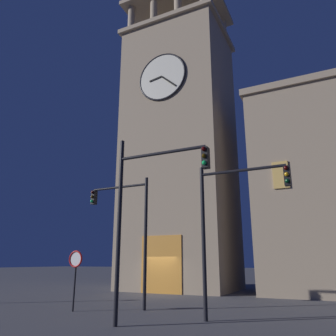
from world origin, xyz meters
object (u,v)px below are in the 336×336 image
clocktower (180,147)px  no_horn_sign (76,263)px  traffic_signal_near (128,220)px  traffic_signal_far (144,200)px  traffic_signal_mid (229,213)px

clocktower → no_horn_sign: clocktower is taller
clocktower → traffic_signal_near: (-1.95, 11.06, -7.76)m
clocktower → traffic_signal_far: 17.54m
traffic_signal_mid → no_horn_sign: (7.37, 0.27, -1.95)m
traffic_signal_mid → clocktower: bearing=-58.7°
no_horn_sign → traffic_signal_mid: bearing=-177.9°
traffic_signal_near → no_horn_sign: size_ratio=2.36×
traffic_signal_far → no_horn_sign: bearing=-23.5°
clocktower → traffic_signal_far: bearing=109.0°
traffic_signal_near → traffic_signal_mid: 5.90m
clocktower → traffic_signal_near: 13.65m
traffic_signal_near → no_horn_sign: (1.67, 1.78, -2.11)m
traffic_signal_mid → no_horn_sign: size_ratio=2.25×
clocktower → no_horn_sign: 16.20m
clocktower → no_horn_sign: (-0.28, 12.84, -9.87)m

